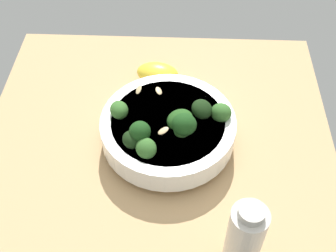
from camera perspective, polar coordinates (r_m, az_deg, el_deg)
ground_plane at (r=75.34cm, az=-1.42°, el=-3.57°), size 59.99×59.99×3.35cm
bowl_of_broccoli at (r=71.77cm, az=0.04°, el=-0.27°), size 22.17×22.25×10.72cm
lemon_wedge at (r=83.95cm, az=-1.37°, el=6.88°), size 5.97×8.61×3.73cm
bottle_tall at (r=59.24cm, az=9.99°, el=-13.94°), size 4.86×4.86×12.65cm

